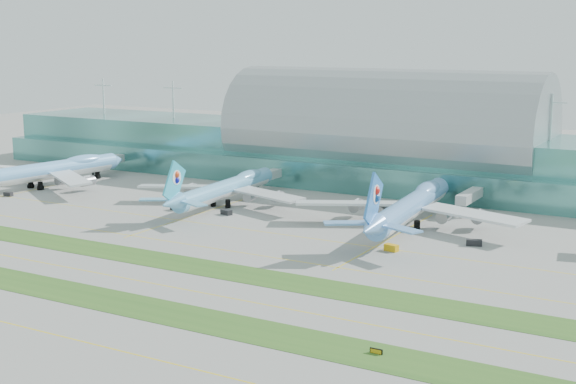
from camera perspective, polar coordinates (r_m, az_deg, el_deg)
The scene contains 17 objects.
ground at distance 196.97m, azimuth -7.94°, elevation -5.22°, with size 700.00×700.00×0.00m, color gray.
terminal at distance 304.27m, azimuth 6.88°, elevation 3.26°, with size 340.00×69.10×36.00m.
grass_strip_near at distance 176.63m, azimuth -13.51°, elevation -7.31°, with size 420.00×12.00×0.08m, color #2D591E.
grass_strip_far at distance 198.48m, azimuth -7.59°, elevation -5.07°, with size 420.00×12.00×0.08m, color #2D591E.
taxiline_a at distance 163.51m, azimuth -18.33°, elevation -9.09°, with size 420.00×0.35×0.01m, color yellow.
taxiline_b at distance 186.55m, azimuth -10.57°, elevation -6.22°, with size 420.00×0.35×0.01m, color yellow.
taxiline_c at distance 210.97m, azimuth -4.97°, elevation -4.06°, with size 420.00×0.35×0.01m, color yellow.
taxiline_d at distance 228.84m, azimuth -1.85°, elevation -2.83°, with size 420.00×0.35×0.01m, color yellow.
airliner_a at distance 308.33m, azimuth -16.89°, elevation 1.51°, with size 66.63×76.39×21.09m.
airliner_b at distance 264.73m, azimuth -4.40°, elevation 0.34°, with size 61.26×69.72×19.18m.
airliner_c at distance 235.83m, azimuth 8.77°, elevation -0.88°, with size 68.90×78.48×21.59m.
gse_b at distance 296.01m, azimuth -19.27°, elevation -0.15°, with size 3.04×1.71×1.40m, color black.
gse_c at distance 259.29m, azimuth -8.04°, elevation -1.11°, with size 3.32×1.69×1.65m, color black.
gse_d at distance 250.93m, azimuth -4.40°, elevation -1.45°, with size 3.61×1.99×1.55m, color black.
gse_e at distance 209.79m, azimuth 7.36°, elevation -3.95°, with size 3.55×1.88×1.75m, color #DCA00C.
gse_f at distance 218.87m, azimuth 13.09°, elevation -3.53°, with size 4.13×1.74×1.69m, color black.
taxiway_sign_east at distance 143.57m, azimuth 6.29°, elevation -11.20°, with size 2.41×0.34×1.02m.
Camera 1 is at (115.94, -149.64, 54.42)m, focal length 50.00 mm.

